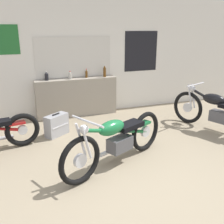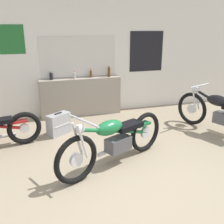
# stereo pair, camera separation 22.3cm
# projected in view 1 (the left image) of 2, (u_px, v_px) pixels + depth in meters

# --- Properties ---
(ground_plane) EXTENTS (24.00, 24.00, 0.00)m
(ground_plane) POSITION_uv_depth(u_px,v_px,m) (140.00, 183.00, 3.72)
(ground_plane) COLOR gray
(wall_back) EXTENTS (10.00, 0.07, 2.80)m
(wall_back) POSITION_uv_depth(u_px,v_px,m) (80.00, 57.00, 6.33)
(wall_back) COLOR silver
(wall_back) RESTS_ON ground_plane
(sill_counter) EXTENTS (1.96, 0.28, 0.93)m
(sill_counter) POSITION_uv_depth(u_px,v_px,m) (77.00, 97.00, 6.41)
(sill_counter) COLOR gray
(sill_counter) RESTS_ON ground_plane
(bottle_leftmost) EXTENTS (0.08, 0.08, 0.22)m
(bottle_leftmost) POSITION_uv_depth(u_px,v_px,m) (47.00, 76.00, 6.04)
(bottle_leftmost) COLOR black
(bottle_leftmost) RESTS_ON sill_counter
(bottle_left_center) EXTENTS (0.06, 0.06, 0.19)m
(bottle_left_center) POSITION_uv_depth(u_px,v_px,m) (70.00, 76.00, 6.19)
(bottle_left_center) COLOR #B7B2A8
(bottle_left_center) RESTS_ON sill_counter
(bottle_center) EXTENTS (0.06, 0.06, 0.22)m
(bottle_center) POSITION_uv_depth(u_px,v_px,m) (86.00, 74.00, 6.37)
(bottle_center) COLOR #5B3814
(bottle_center) RESTS_ON sill_counter
(bottle_right_center) EXTENTS (0.07, 0.07, 0.31)m
(bottle_right_center) POSITION_uv_depth(u_px,v_px,m) (105.00, 71.00, 6.45)
(bottle_right_center) COLOR #5B3814
(bottle_right_center) RESTS_ON sill_counter
(motorcycle_green) EXTENTS (2.01, 1.06, 0.91)m
(motorcycle_green) POSITION_uv_depth(u_px,v_px,m) (117.00, 139.00, 4.09)
(motorcycle_green) COLOR black
(motorcycle_green) RESTS_ON ground_plane
(motorcycle_black) EXTENTS (0.93, 2.03, 0.93)m
(motorcycle_black) POSITION_uv_depth(u_px,v_px,m) (218.00, 111.00, 5.42)
(motorcycle_black) COLOR black
(motorcycle_black) RESTS_ON ground_plane
(hard_case_silver) EXTENTS (0.52, 0.45, 0.46)m
(hard_case_silver) POSITION_uv_depth(u_px,v_px,m) (57.00, 125.00, 5.29)
(hard_case_silver) COLOR #9E9EA3
(hard_case_silver) RESTS_ON ground_plane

